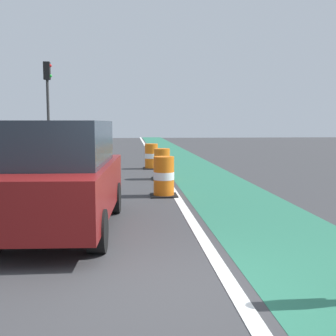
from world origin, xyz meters
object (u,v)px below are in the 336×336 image
traffic_barrel_back (151,157)px  traffic_light_corner (48,93)px  traffic_barrel_front (164,177)px  parked_suv_nearest (62,175)px  pedestrian_crossing (45,147)px  traffic_barrel_mid (162,164)px

traffic_barrel_back → traffic_light_corner: (-5.14, 4.16, 2.97)m
traffic_barrel_front → parked_suv_nearest: bearing=-122.4°
traffic_barrel_front → pedestrian_crossing: bearing=119.3°
parked_suv_nearest → traffic_barrel_mid: parked_suv_nearest is taller
traffic_barrel_back → pedestrian_crossing: size_ratio=0.68×
parked_suv_nearest → pedestrian_crossing: size_ratio=2.91×
parked_suv_nearest → traffic_barrel_mid: 7.27m
parked_suv_nearest → traffic_barrel_back: 10.48m
pedestrian_crossing → parked_suv_nearest: bearing=-77.3°
parked_suv_nearest → traffic_barrel_mid: bearing=71.0°
traffic_barrel_mid → traffic_barrel_back: 3.40m
traffic_barrel_mid → traffic_barrel_back: bearing=93.6°
traffic_barrel_back → pedestrian_crossing: bearing=158.8°
traffic_light_corner → pedestrian_crossing: size_ratio=3.17×
traffic_barrel_back → traffic_light_corner: traffic_light_corner is taller
traffic_barrel_mid → traffic_barrel_back: (-0.21, 3.40, 0.00)m
traffic_barrel_front → traffic_light_corner: (-5.15, 10.99, 2.97)m
parked_suv_nearest → traffic_light_corner: (-2.99, 14.40, 2.47)m
parked_suv_nearest → traffic_barrel_front: size_ratio=4.30×
pedestrian_crossing → traffic_barrel_mid: bearing=-46.0°
pedestrian_crossing → traffic_barrel_back: bearing=-21.2°
traffic_barrel_front → traffic_barrel_mid: same height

